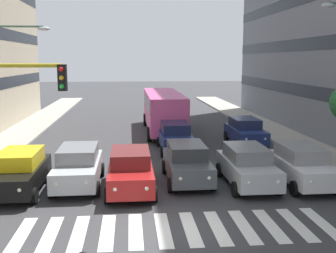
{
  "coord_description": "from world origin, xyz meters",
  "views": [
    {
      "loc": [
        1.48,
        12.38,
        5.47
      ],
      "look_at": [
        -0.3,
        -6.25,
        2.36
      ],
      "focal_mm": 43.2,
      "sensor_mm": 36.0,
      "label": 1
    }
  ],
  "objects_px": {
    "car_2": "(187,162)",
    "car_row2_0": "(245,131)",
    "car_3": "(131,170)",
    "car_5": "(19,171)",
    "car_row2_1": "(175,137)",
    "car_0": "(301,165)",
    "bus_behind_traffic": "(163,108)",
    "car_4": "(78,166)",
    "car_1": "(247,166)"
  },
  "relations": [
    {
      "from": "car_row2_0",
      "to": "car_row2_1",
      "type": "xyz_separation_m",
      "value": [
        4.72,
        1.41,
        0.0
      ]
    },
    {
      "from": "car_4",
      "to": "bus_behind_traffic",
      "type": "relative_size",
      "value": 0.42
    },
    {
      "from": "bus_behind_traffic",
      "to": "car_1",
      "type": "bearing_deg",
      "value": 100.65
    },
    {
      "from": "car_2",
      "to": "car_row2_1",
      "type": "height_order",
      "value": "same"
    },
    {
      "from": "car_0",
      "to": "car_4",
      "type": "xyz_separation_m",
      "value": [
        9.76,
        -0.72,
        0.0
      ]
    },
    {
      "from": "car_1",
      "to": "car_2",
      "type": "bearing_deg",
      "value": -17.5
    },
    {
      "from": "car_3",
      "to": "car_1",
      "type": "bearing_deg",
      "value": -176.9
    },
    {
      "from": "car_1",
      "to": "car_row2_0",
      "type": "relative_size",
      "value": 1.0
    },
    {
      "from": "car_1",
      "to": "car_2",
      "type": "relative_size",
      "value": 1.0
    },
    {
      "from": "car_3",
      "to": "car_row2_0",
      "type": "xyz_separation_m",
      "value": [
        -7.43,
        -8.67,
        0.0
      ]
    },
    {
      "from": "car_row2_0",
      "to": "car_3",
      "type": "bearing_deg",
      "value": 49.4
    },
    {
      "from": "car_row2_1",
      "to": "bus_behind_traffic",
      "type": "height_order",
      "value": "bus_behind_traffic"
    },
    {
      "from": "car_0",
      "to": "car_1",
      "type": "xyz_separation_m",
      "value": [
        2.42,
        -0.12,
        0.0
      ]
    },
    {
      "from": "car_0",
      "to": "bus_behind_traffic",
      "type": "relative_size",
      "value": 0.42
    },
    {
      "from": "car_0",
      "to": "car_3",
      "type": "xyz_separation_m",
      "value": [
        7.5,
        0.16,
        0.0
      ]
    },
    {
      "from": "car_row2_0",
      "to": "car_5",
      "type": "bearing_deg",
      "value": 34.99
    },
    {
      "from": "car_3",
      "to": "bus_behind_traffic",
      "type": "height_order",
      "value": "bus_behind_traffic"
    },
    {
      "from": "car_1",
      "to": "car_row2_0",
      "type": "xyz_separation_m",
      "value": [
        -2.35,
        -8.4,
        0.0
      ]
    },
    {
      "from": "car_0",
      "to": "car_row2_1",
      "type": "relative_size",
      "value": 1.0
    },
    {
      "from": "car_1",
      "to": "car_4",
      "type": "distance_m",
      "value": 7.37
    },
    {
      "from": "car_1",
      "to": "car_5",
      "type": "relative_size",
      "value": 1.0
    },
    {
      "from": "car_row2_0",
      "to": "car_row2_1",
      "type": "height_order",
      "value": "same"
    },
    {
      "from": "car_2",
      "to": "car_4",
      "type": "relative_size",
      "value": 1.0
    },
    {
      "from": "car_4",
      "to": "car_row2_0",
      "type": "bearing_deg",
      "value": -141.18
    },
    {
      "from": "car_3",
      "to": "car_5",
      "type": "distance_m",
      "value": 4.6
    },
    {
      "from": "car_row2_0",
      "to": "bus_behind_traffic",
      "type": "bearing_deg",
      "value": -46.39
    },
    {
      "from": "car_4",
      "to": "bus_behind_traffic",
      "type": "distance_m",
      "value": 13.83
    },
    {
      "from": "car_0",
      "to": "car_4",
      "type": "relative_size",
      "value": 1.0
    },
    {
      "from": "car_3",
      "to": "car_row2_0",
      "type": "height_order",
      "value": "same"
    },
    {
      "from": "car_0",
      "to": "car_3",
      "type": "bearing_deg",
      "value": 1.19
    },
    {
      "from": "car_3",
      "to": "car_4",
      "type": "relative_size",
      "value": 1.0
    },
    {
      "from": "car_5",
      "to": "car_1",
      "type": "bearing_deg",
      "value": -179.86
    },
    {
      "from": "car_0",
      "to": "car_5",
      "type": "relative_size",
      "value": 1.0
    },
    {
      "from": "car_2",
      "to": "car_row2_0",
      "type": "relative_size",
      "value": 1.0
    },
    {
      "from": "car_2",
      "to": "car_row2_0",
      "type": "xyz_separation_m",
      "value": [
        -4.89,
        -7.6,
        0.0
      ]
    },
    {
      "from": "car_1",
      "to": "car_3",
      "type": "xyz_separation_m",
      "value": [
        5.09,
        0.28,
        0.0
      ]
    },
    {
      "from": "car_0",
      "to": "car_1",
      "type": "relative_size",
      "value": 1.0
    },
    {
      "from": "car_3",
      "to": "car_5",
      "type": "xyz_separation_m",
      "value": [
        4.6,
        -0.25,
        0.0
      ]
    },
    {
      "from": "bus_behind_traffic",
      "to": "car_5",
      "type": "bearing_deg",
      "value": 62.24
    },
    {
      "from": "car_2",
      "to": "car_row2_1",
      "type": "bearing_deg",
      "value": -91.58
    },
    {
      "from": "car_5",
      "to": "bus_behind_traffic",
      "type": "relative_size",
      "value": 0.42
    },
    {
      "from": "car_1",
      "to": "car_row2_1",
      "type": "bearing_deg",
      "value": -71.23
    },
    {
      "from": "car_2",
      "to": "car_row2_0",
      "type": "distance_m",
      "value": 9.04
    },
    {
      "from": "car_row2_1",
      "to": "car_row2_0",
      "type": "bearing_deg",
      "value": -163.4
    },
    {
      "from": "car_3",
      "to": "car_2",
      "type": "bearing_deg",
      "value": -157.0
    },
    {
      "from": "car_row2_0",
      "to": "car_1",
      "type": "bearing_deg",
      "value": 74.38
    },
    {
      "from": "car_0",
      "to": "bus_behind_traffic",
      "type": "bearing_deg",
      "value": -70.03
    },
    {
      "from": "car_0",
      "to": "car_5",
      "type": "xyz_separation_m",
      "value": [
        12.1,
        -0.1,
        0.0
      ]
    },
    {
      "from": "car_4",
      "to": "car_row2_1",
      "type": "distance_m",
      "value": 8.1
    },
    {
      "from": "car_5",
      "to": "car_row2_1",
      "type": "height_order",
      "value": "same"
    }
  ]
}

